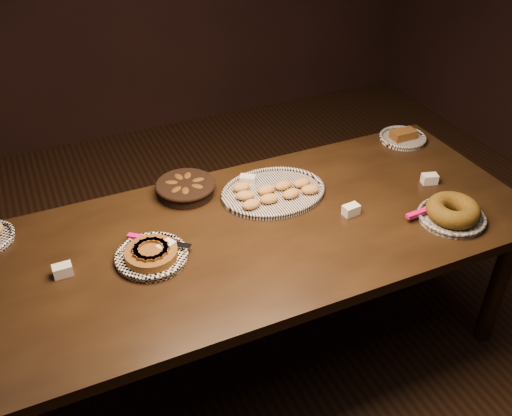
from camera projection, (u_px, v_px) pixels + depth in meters
name	position (u px, v px, depth m)	size (l,w,h in m)	color
ground	(255.00, 351.00, 2.79)	(5.00, 5.00, 0.00)	black
buffet_table	(254.00, 244.00, 2.40)	(2.40, 1.00, 0.75)	black
apple_tart_plate	(151.00, 255.00, 2.19)	(0.30, 0.30, 0.06)	white
madeleine_platter	(273.00, 192.00, 2.55)	(0.48, 0.39, 0.05)	black
bundt_cake_plate	(452.00, 212.00, 2.39)	(0.33, 0.29, 0.09)	black
croissant_basket	(186.00, 187.00, 2.55)	(0.33, 0.33, 0.07)	black
loaf_plate	(403.00, 137.00, 2.97)	(0.24, 0.24, 0.06)	black
tent_cards	(261.00, 214.00, 2.40)	(1.72, 0.46, 0.04)	white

